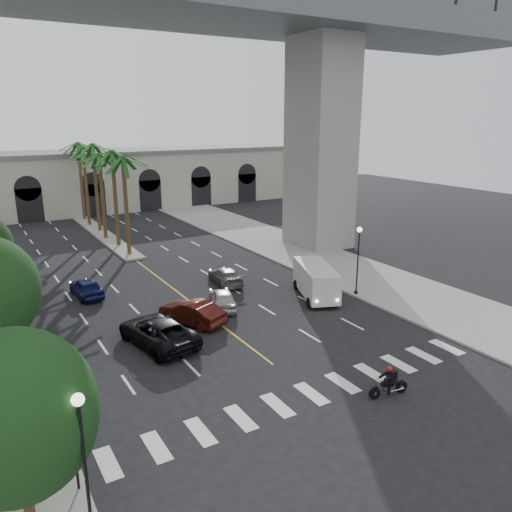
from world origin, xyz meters
The scene contains 24 objects.
ground centered at (0.00, 0.00, 0.00)m, with size 140.00×140.00×0.00m, color black.
sidewalk_right centered at (15.00, 15.00, 0.07)m, with size 8.00×100.00×0.15m, color gray.
median centered at (0.00, 38.00, 0.10)m, with size 2.00×24.00×0.20m, color gray.
pier_building centered at (0.00, 55.00, 4.27)m, with size 71.00×10.50×8.50m.
bridge centered at (3.42, 22.00, 18.51)m, with size 75.00×13.00×26.00m.
palm_a centered at (0.00, 28.00, 9.10)m, with size 3.20×3.20×10.30m.
palm_b centered at (0.10, 32.00, 9.37)m, with size 3.20×3.20×10.60m.
palm_c centered at (-0.20, 36.00, 8.91)m, with size 3.20×3.20×10.10m.
palm_d centered at (0.15, 40.00, 9.65)m, with size 3.20×3.20×10.90m.
palm_e centered at (-0.10, 44.00, 9.19)m, with size 3.20×3.20×10.40m.
palm_f centered at (0.20, 48.00, 9.46)m, with size 3.20×3.20×10.70m.
street_tree_near centered at (-13.00, -3.00, 4.02)m, with size 5.20×5.20×6.89m.
lamp_post_left_near centered at (-11.40, -5.00, 3.22)m, with size 0.40×0.40×5.35m.
lamp_post_left_far centered at (-11.40, 16.00, 3.22)m, with size 0.40×0.40×5.35m.
lamp_post_right centered at (11.40, 8.00, 3.22)m, with size 0.40×0.40×5.35m.
traffic_signal_near centered at (-11.30, -2.50, 2.51)m, with size 0.25×0.18×3.65m.
traffic_signal_far centered at (-11.30, 1.50, 2.51)m, with size 0.25×0.18×3.65m.
motorcycle_rider centered at (3.15, -3.59, 0.72)m, with size 2.20×0.62×1.59m.
car_a centered at (1.50, 10.96, 0.71)m, with size 1.67×4.15×1.41m, color #9FA0A4.
car_b centered at (-1.50, 9.52, 0.78)m, with size 1.66×4.75×1.57m, color #41120D.
car_c centered at (-4.53, 7.66, 0.84)m, with size 2.79×6.04×1.68m, color black.
car_d centered at (4.13, 15.52, 0.66)m, with size 1.85×4.55×1.32m, color #58595C.
car_e centered at (-6.27, 18.31, 0.73)m, with size 1.71×4.26×1.45m, color #10184E.
cargo_van centered at (8.50, 9.24, 1.37)m, with size 4.12×6.14×2.45m.
Camera 1 is at (-13.56, -18.83, 13.19)m, focal length 35.00 mm.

